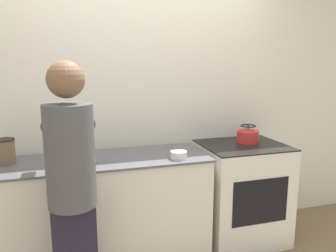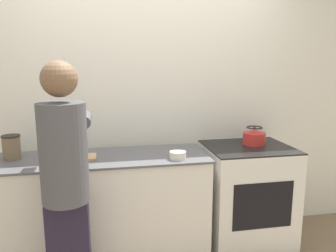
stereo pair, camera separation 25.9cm
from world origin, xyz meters
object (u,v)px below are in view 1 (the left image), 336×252
object	(u,v)px
kettle	(248,135)
bowl_prep	(179,155)
oven	(241,192)
person	(72,182)
canister_jar	(6,151)
knife	(68,159)
cutting_board	(72,161)

from	to	relation	value
kettle	bowl_prep	size ratio (longest dim) A/B	1.56
oven	person	distance (m)	1.66
canister_jar	bowl_prep	bearing A→B (deg)	-10.78
oven	knife	size ratio (longest dim) A/B	4.59
cutting_board	oven	bearing A→B (deg)	1.92
person	kettle	xyz separation A→B (m)	(1.58, 0.60, 0.07)
knife	bowl_prep	distance (m)	0.85
oven	person	world-z (taller)	person
bowl_prep	person	bearing A→B (deg)	-158.09
kettle	bowl_prep	world-z (taller)	kettle
kettle	bowl_prep	bearing A→B (deg)	-160.74
person	canister_jar	xyz separation A→B (m)	(-0.46, 0.57, 0.08)
person	knife	xyz separation A→B (m)	(-0.02, 0.49, 0.01)
kettle	canister_jar	distance (m)	2.04
person	oven	bearing A→B (deg)	19.46
oven	cutting_board	distance (m)	1.56
cutting_board	person	bearing A→B (deg)	-90.79
knife	bowl_prep	world-z (taller)	bowl_prep
cutting_board	kettle	xyz separation A→B (m)	(1.57, 0.11, 0.07)
kettle	canister_jar	xyz separation A→B (m)	(-2.04, -0.03, 0.01)
knife	bowl_prep	bearing A→B (deg)	-39.44
kettle	bowl_prep	distance (m)	0.81
oven	kettle	size ratio (longest dim) A/B	4.57
knife	cutting_board	bearing A→B (deg)	-48.95
cutting_board	canister_jar	size ratio (longest dim) A/B	1.84
cutting_board	knife	distance (m)	0.03
kettle	knife	bearing A→B (deg)	-176.33
oven	person	xyz separation A→B (m)	(-1.50, -0.53, 0.46)
oven	canister_jar	size ratio (longest dim) A/B	4.79
kettle	cutting_board	bearing A→B (deg)	-175.86
person	canister_jar	world-z (taller)	person
cutting_board	bowl_prep	xyz separation A→B (m)	(0.81, -0.15, 0.02)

